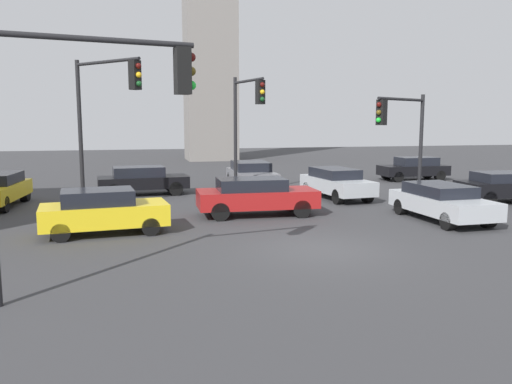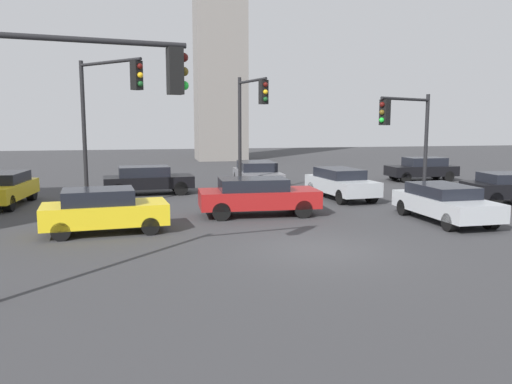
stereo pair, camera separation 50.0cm
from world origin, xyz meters
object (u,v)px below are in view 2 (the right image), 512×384
Objects in this scene: traffic_light_1 at (107,104)px; car_7 at (257,173)px; traffic_light_0 at (251,113)px; car_3 at (2,188)px; traffic_light_4 at (81,105)px; car_8 at (341,183)px; traffic_light_3 at (406,126)px; car_4 at (147,179)px; car_6 at (444,202)px; car_2 at (104,210)px; car_0 at (257,196)px; car_1 at (422,169)px.

car_7 is at bearing 95.87° from traffic_light_1.
car_3 is (-10.69, 0.86, -3.20)m from traffic_light_0.
traffic_light_4 reaches higher than car_8.
car_3 is at bearing -100.58° from car_8.
traffic_light_1 reaches higher than traffic_light_3.
traffic_light_3 is 12.48m from car_4.
traffic_light_4 is 1.21× the size of car_8.
car_7 is (-4.56, 11.24, 0.02)m from car_6.
traffic_light_3 is 1.16× the size of car_2.
traffic_light_3 is 6.91m from car_0.
car_6 is 0.98× the size of car_8.
car_3 is 6.48m from car_4.
car_4 reaches higher than car_7.
car_0 is at bearing 39.37° from traffic_light_1.
car_2 is at bearing 80.21° from traffic_light_4.
traffic_light_1 is 1.31× the size of car_3.
car_0 is 5.89m from car_2.
car_4 is at bearing 74.98° from car_2.
traffic_light_0 reaches higher than car_8.
traffic_light_0 reaches higher than traffic_light_3.
car_6 is at bearing 9.52° from car_8.
car_2 is at bearing -94.13° from car_6.
traffic_light_1 reaches higher than traffic_light_4.
car_0 is 1.12× the size of car_1.
traffic_light_1 is 1.33× the size of car_6.
traffic_light_3 is 4.24m from car_8.
traffic_light_1 is 19.87m from car_1.
car_1 is 0.87× the size of car_7.
car_2 is (-11.92, -2.53, -2.65)m from traffic_light_3.
car_1 is (5.83, 8.73, -2.65)m from traffic_light_3.
traffic_light_3 reaches higher than car_2.
car_3 is (-16.61, 3.97, -2.64)m from traffic_light_3.
traffic_light_1 is at bearing -31.86° from traffic_light_3.
car_2 is 8.81m from car_4.
traffic_light_1 is 11.92m from traffic_light_3.
traffic_light_4 is at bearing -39.14° from traffic_light_0.
car_8 is (14.93, -1.11, -0.00)m from car_3.
traffic_light_3 reaches higher than car_1.
car_7 is at bearing -159.48° from car_6.
traffic_light_0 is 1.26× the size of car_6.
car_3 is at bearing -107.07° from traffic_light_0.
car_0 reaches higher than car_1.
car_7 is (7.33, 7.73, -3.52)m from traffic_light_1.
traffic_light_4 is 10.15m from car_0.
traffic_light_1 is 1.30× the size of car_8.
car_1 is at bearing 107.00° from car_3.
car_3 is (-4.72, 3.52, -3.49)m from traffic_light_1.
traffic_light_1 is 1.44× the size of car_1.
traffic_light_0 reaches higher than car_3.
traffic_light_1 is 1.24× the size of car_7.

